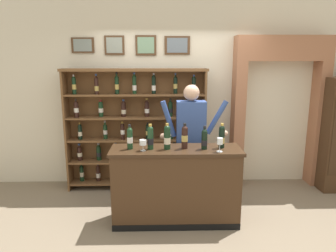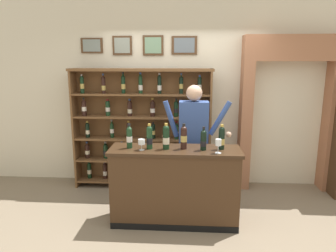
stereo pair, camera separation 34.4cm
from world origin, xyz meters
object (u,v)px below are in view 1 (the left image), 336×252
(shopkeeper, at_px, (191,132))
(tasting_bottle_chianti, at_px, (167,137))
(tasting_bottle_prosecco, at_px, (222,137))
(wine_shelf, at_px, (136,127))
(tasting_bottle_rosso, at_px, (185,136))
(tasting_bottle_riserva, at_px, (204,139))
(wine_glass_center, at_px, (220,142))
(tasting_counter, at_px, (176,186))
(tasting_bottle_brunello, at_px, (150,137))
(tasting_bottle_grappa, at_px, (130,138))
(wine_glass_right, at_px, (143,143))

(shopkeeper, distance_m, tasting_bottle_chianti, 0.64)
(tasting_bottle_prosecco, bearing_deg, wine_shelf, 136.15)
(tasting_bottle_chianti, bearing_deg, tasting_bottle_rosso, 6.28)
(tasting_bottle_riserva, height_order, tasting_bottle_prosecco, tasting_bottle_prosecco)
(wine_shelf, distance_m, tasting_bottle_riserva, 1.47)
(wine_glass_center, bearing_deg, tasting_bottle_chianti, 167.98)
(tasting_counter, bearing_deg, wine_shelf, 117.20)
(tasting_bottle_brunello, distance_m, wine_glass_center, 0.83)
(tasting_counter, xyz_separation_m, shopkeeper, (0.23, 0.52, 0.57))
(tasting_bottle_brunello, height_order, tasting_bottle_prosecco, tasting_bottle_brunello)
(wine_shelf, bearing_deg, tasting_bottle_grappa, -89.38)
(wine_glass_center, bearing_deg, tasting_bottle_brunello, 170.74)
(tasting_bottle_brunello, bearing_deg, tasting_bottle_prosecco, 2.34)
(tasting_bottle_rosso, relative_size, tasting_bottle_prosecco, 1.03)
(tasting_counter, relative_size, shopkeeper, 0.94)
(wine_shelf, height_order, tasting_bottle_riserva, wine_shelf)
(tasting_bottle_rosso, relative_size, wine_glass_right, 2.34)
(tasting_bottle_rosso, relative_size, wine_glass_center, 1.86)
(tasting_bottle_rosso, height_order, tasting_bottle_riserva, tasting_bottle_rosso)
(wine_shelf, xyz_separation_m, wine_glass_right, (0.17, -1.19, 0.06))
(tasting_counter, bearing_deg, tasting_bottle_riserva, -4.60)
(wine_glass_right, bearing_deg, tasting_bottle_brunello, 36.80)
(wine_shelf, bearing_deg, tasting_counter, -62.80)
(shopkeeper, xyz_separation_m, tasting_bottle_riserva, (0.11, -0.54, 0.04))
(tasting_bottle_riserva, bearing_deg, tasting_counter, 175.40)
(wine_shelf, height_order, tasting_bottle_rosso, wine_shelf)
(wine_shelf, xyz_separation_m, shopkeeper, (0.81, -0.60, 0.06))
(wine_shelf, height_order, tasting_bottle_grappa, wine_shelf)
(wine_shelf, distance_m, shopkeeper, 1.01)
(tasting_counter, distance_m, tasting_bottle_prosecco, 0.84)
(shopkeeper, bearing_deg, tasting_bottle_chianti, -122.77)
(tasting_bottle_grappa, bearing_deg, wine_glass_right, -26.29)
(tasting_bottle_brunello, xyz_separation_m, tasting_bottle_chianti, (0.20, -0.00, 0.00))
(tasting_counter, distance_m, tasting_bottle_rosso, 0.65)
(tasting_counter, xyz_separation_m, tasting_bottle_riserva, (0.34, -0.03, 0.61))
(tasting_bottle_brunello, bearing_deg, tasting_bottle_grappa, 176.51)
(tasting_counter, xyz_separation_m, tasting_bottle_brunello, (-0.31, -0.01, 0.63))
(wine_shelf, xyz_separation_m, tasting_bottle_brunello, (0.26, -1.13, 0.12))
(tasting_bottle_chianti, height_order, tasting_bottle_prosecco, tasting_bottle_chianti)
(tasting_bottle_grappa, bearing_deg, tasting_bottle_brunello, -3.49)
(tasting_bottle_prosecco, bearing_deg, shopkeeper, 123.68)
(wine_shelf, relative_size, tasting_bottle_chianti, 6.87)
(tasting_bottle_riserva, relative_size, wine_glass_right, 2.15)
(shopkeeper, bearing_deg, wine_glass_center, -67.45)
(shopkeeper, distance_m, tasting_bottle_rosso, 0.53)
(wine_glass_center, bearing_deg, tasting_counter, 163.96)
(tasting_bottle_grappa, distance_m, wine_glass_right, 0.19)
(tasting_bottle_riserva, bearing_deg, shopkeeper, 101.30)
(shopkeeper, bearing_deg, tasting_bottle_riserva, -78.70)
(wine_shelf, distance_m, tasting_bottle_rosso, 1.30)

